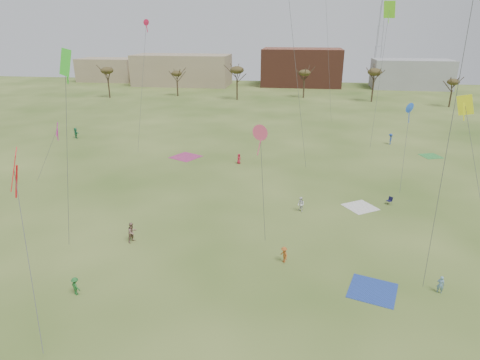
# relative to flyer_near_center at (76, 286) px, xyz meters

# --- Properties ---
(ground) EXTENTS (260.00, 260.00, 0.00)m
(ground) POSITION_rel_flyer_near_center_xyz_m (10.74, -0.53, -0.71)
(ground) COLOR #335019
(ground) RESTS_ON ground
(flyer_near_center) EXTENTS (1.07, 0.92, 1.43)m
(flyer_near_center) POSITION_rel_flyer_near_center_xyz_m (0.00, 0.00, 0.00)
(flyer_near_center) COLOR #226628
(flyer_near_center) RESTS_ON ground
(spectator_fore_b) EXTENTS (1.08, 1.17, 1.93)m
(spectator_fore_b) POSITION_rel_flyer_near_center_xyz_m (1.07, 8.28, 0.25)
(spectator_fore_b) COLOR #866455
(spectator_fore_b) RESTS_ON ground
(flyer_mid_b) EXTENTS (0.95, 1.07, 1.44)m
(flyer_mid_b) POSITION_rel_flyer_near_center_xyz_m (15.21, 6.77, 0.00)
(flyer_mid_b) COLOR #AE5620
(flyer_mid_b) RESTS_ON ground
(flyer_mid_c) EXTENTS (0.61, 0.50, 1.44)m
(flyer_mid_c) POSITION_rel_flyer_near_center_xyz_m (27.07, 4.19, 0.00)
(flyer_mid_c) COLOR #668EAA
(flyer_mid_c) RESTS_ON ground
(spectator_mid_e) EXTENTS (1.00, 1.01, 1.65)m
(spectator_mid_e) POSITION_rel_flyer_near_center_xyz_m (16.56, 17.24, 0.11)
(spectator_mid_e) COLOR white
(spectator_mid_e) RESTS_ON ground
(flyer_far_a) EXTENTS (1.68, 1.63, 1.92)m
(flyer_far_a) POSITION_rel_flyer_near_center_xyz_m (-23.69, 42.70, 0.24)
(flyer_far_a) COLOR #2B8353
(flyer_far_a) RESTS_ON ground
(flyer_far_b) EXTENTS (0.76, 0.86, 1.48)m
(flyer_far_b) POSITION_rel_flyer_near_center_xyz_m (7.45, 32.65, 0.03)
(flyer_far_b) COLOR #B21E32
(flyer_far_b) RESTS_ON ground
(flyer_far_c) EXTENTS (0.95, 1.33, 1.86)m
(flyer_far_c) POSITION_rel_flyer_near_center_xyz_m (31.43, 46.73, 0.21)
(flyer_far_c) COLOR navy
(flyer_far_c) RESTS_ON ground
(blanket_blue) EXTENTS (4.25, 4.25, 0.03)m
(blanket_blue) POSITION_rel_flyer_near_center_xyz_m (22.12, 3.68, -0.71)
(blanket_blue) COLOR #24409C
(blanket_blue) RESTS_ON ground
(blanket_cream) EXTENTS (4.26, 4.26, 0.03)m
(blanket_cream) POSITION_rel_flyer_near_center_xyz_m (23.16, 19.33, -0.71)
(blanket_cream) COLOR white
(blanket_cream) RESTS_ON ground
(blanket_plum) EXTENTS (5.24, 5.24, 0.03)m
(blanket_plum) POSITION_rel_flyer_near_center_xyz_m (-1.14, 34.60, -0.71)
(blanket_plum) COLOR #A7336A
(blanket_plum) RESTS_ON ground
(blanket_olive) EXTENTS (3.54, 3.54, 0.03)m
(blanket_olive) POSITION_rel_flyer_near_center_xyz_m (36.44, 40.52, -0.71)
(blanket_olive) COLOR green
(blanket_olive) RESTS_ON ground
(camp_chair_right) EXTENTS (0.74, 0.74, 0.87)m
(camp_chair_right) POSITION_rel_flyer_near_center_xyz_m (26.47, 20.63, -0.46)
(camp_chair_right) COLOR #131233
(camp_chair_right) RESTS_ON ground
(kites_aloft) EXTENTS (63.33, 65.80, 27.85)m
(kites_aloft) POSITION_rel_flyer_near_center_xyz_m (16.02, 33.37, 21.12)
(kites_aloft) COLOR red
(kites_aloft) RESTS_ON ground
(tree_line) EXTENTS (117.44, 49.32, 8.91)m
(tree_line) POSITION_rel_flyer_near_center_xyz_m (7.90, 78.59, 6.37)
(tree_line) COLOR #3A2B1E
(tree_line) RESTS_ON ground
(building_tan) EXTENTS (32.00, 14.00, 10.00)m
(building_tan) POSITION_rel_flyer_near_center_xyz_m (-24.26, 114.47, 4.29)
(building_tan) COLOR #937F60
(building_tan) RESTS_ON ground
(building_brick) EXTENTS (26.00, 16.00, 12.00)m
(building_brick) POSITION_rel_flyer_near_center_xyz_m (15.74, 119.47, 5.29)
(building_brick) COLOR brown
(building_brick) RESTS_ON ground
(building_grey) EXTENTS (24.00, 12.00, 9.00)m
(building_grey) POSITION_rel_flyer_near_center_xyz_m (50.74, 117.47, 3.79)
(building_grey) COLOR gray
(building_grey) RESTS_ON ground
(building_tan_west) EXTENTS (20.00, 12.00, 8.00)m
(building_tan_west) POSITION_rel_flyer_near_center_xyz_m (-54.26, 121.47, 3.29)
(building_tan_west) COLOR #937F60
(building_tan_west) RESTS_ON ground
(radio_tower) EXTENTS (1.51, 1.72, 41.00)m
(radio_tower) POSITION_rel_flyer_near_center_xyz_m (40.74, 124.47, 18.49)
(radio_tower) COLOR #9EA3A8
(radio_tower) RESTS_ON ground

